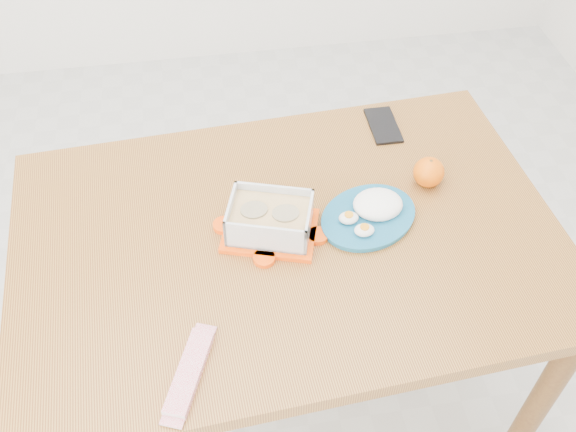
{
  "coord_description": "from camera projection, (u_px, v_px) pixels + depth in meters",
  "views": [
    {
      "loc": [
        -0.1,
        -1.12,
        1.87
      ],
      "look_at": [
        0.05,
        -0.16,
        0.81
      ],
      "focal_mm": 40.0,
      "sensor_mm": 36.0,
      "label": 1
    }
  ],
  "objects": [
    {
      "name": "rice_plate",
      "position": [
        372.0,
        211.0,
        1.5
      ],
      "size": [
        0.32,
        0.32,
        0.06
      ],
      "rotation": [
        0.0,
        0.0,
        0.47
      ],
      "color": "#165A7D",
      "rests_on": "dining_table"
    },
    {
      "name": "food_container",
      "position": [
        270.0,
        220.0,
        1.46
      ],
      "size": [
        0.25,
        0.22,
        0.09
      ],
      "rotation": [
        0.0,
        0.0,
        -0.31
      ],
      "color": "#FF4A07",
      "rests_on": "dining_table"
    },
    {
      "name": "candy_bar",
      "position": [
        189.0,
        372.0,
        1.23
      ],
      "size": [
        0.11,
        0.19,
        0.02
      ],
      "primitive_type": "cube",
      "rotation": [
        0.0,
        0.0,
        1.19
      ],
      "color": "red",
      "rests_on": "dining_table"
    },
    {
      "name": "dining_table",
      "position": [
        288.0,
        259.0,
        1.55
      ],
      "size": [
        1.32,
        0.92,
        0.75
      ],
      "rotation": [
        0.0,
        0.0,
        0.07
      ],
      "color": "olive",
      "rests_on": "ground"
    },
    {
      "name": "ground",
      "position": [
        264.0,
        347.0,
        2.14
      ],
      "size": [
        3.5,
        3.5,
        0.0
      ],
      "primitive_type": "plane",
      "color": "#B7B7B2",
      "rests_on": "ground"
    },
    {
      "name": "smartphone",
      "position": [
        383.0,
        125.0,
        1.74
      ],
      "size": [
        0.08,
        0.15,
        0.01
      ],
      "primitive_type": "cube",
      "rotation": [
        0.0,
        0.0,
        -0.0
      ],
      "color": "black",
      "rests_on": "dining_table"
    },
    {
      "name": "orange_fruit",
      "position": [
        429.0,
        172.0,
        1.57
      ],
      "size": [
        0.08,
        0.08,
        0.08
      ],
      "primitive_type": "sphere",
      "color": "#F86104",
      "rests_on": "dining_table"
    }
  ]
}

